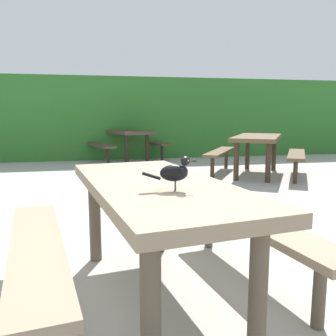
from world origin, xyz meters
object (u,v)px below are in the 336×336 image
picnic_table_foreground (156,211)px  picnic_table_mid_left (257,146)px  bird_grackle (176,172)px  picnic_table_mid_right (124,138)px

picnic_table_foreground → picnic_table_mid_left: (2.66, 4.09, 0.00)m
bird_grackle → picnic_table_mid_right: (0.38, 7.10, -0.29)m
picnic_table_mid_left → picnic_table_mid_right: 3.51m
picnic_table_foreground → picnic_table_mid_right: bearing=86.3°
bird_grackle → picnic_table_mid_right: size_ratio=0.13×
picnic_table_mid_right → bird_grackle: bearing=-93.1°
picnic_table_mid_left → picnic_table_mid_right: size_ratio=1.08×
picnic_table_mid_right → picnic_table_mid_left: bearing=-50.7°
picnic_table_foreground → bird_grackle: 0.41m
bird_grackle → picnic_table_mid_left: bearing=59.2°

